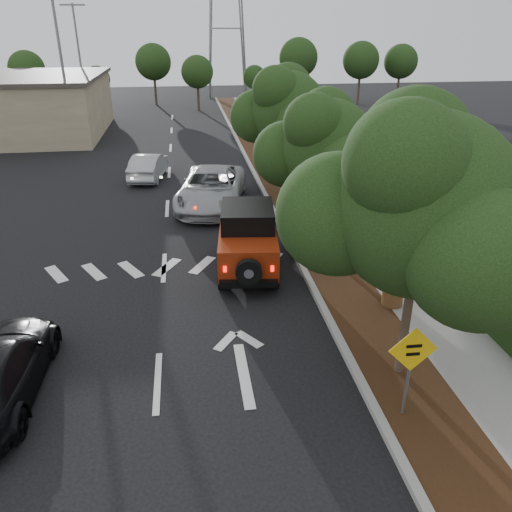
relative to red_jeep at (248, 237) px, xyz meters
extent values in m
plane|color=black|center=(-2.82, -5.65, -1.08)|extent=(120.00, 120.00, 0.00)
cube|color=#9E9B93|center=(1.78, 6.35, -1.00)|extent=(0.20, 70.00, 0.15)
cube|color=black|center=(2.78, 6.35, -1.02)|extent=(1.80, 70.00, 0.12)
cube|color=gray|center=(4.68, 6.35, -1.02)|extent=(2.00, 70.00, 0.12)
cube|color=black|center=(6.08, 6.35, -0.68)|extent=(0.80, 70.00, 0.80)
cylinder|color=black|center=(-0.66, 1.17, -0.67)|extent=(0.38, 0.84, 0.81)
cylinder|color=black|center=(0.91, 0.98, -0.67)|extent=(0.38, 0.84, 0.81)
cylinder|color=black|center=(-0.96, -1.37, -0.67)|extent=(0.38, 0.84, 0.81)
cylinder|color=black|center=(0.62, -1.56, -0.67)|extent=(0.38, 0.84, 0.81)
cube|color=maroon|center=(-0.02, -0.20, -0.11)|extent=(2.25, 3.95, 1.02)
cube|color=black|center=(0.01, 0.11, 0.72)|extent=(1.91, 2.25, 0.65)
cube|color=maroon|center=(0.14, 1.22, -0.19)|extent=(1.72, 1.23, 0.83)
cube|color=black|center=(-0.25, -2.14, -0.57)|extent=(1.75, 0.38, 0.22)
cylinder|color=black|center=(-0.26, -2.29, -0.11)|extent=(0.79, 0.31, 0.77)
cube|color=#FF190C|center=(-0.93, -2.00, -0.11)|extent=(0.11, 0.05, 0.18)
cube|color=#FF190C|center=(0.45, -2.16, -0.11)|extent=(0.11, 0.05, 0.18)
imported|color=#A3A6AB|center=(-0.82, 6.44, -0.26)|extent=(3.75, 6.28, 1.63)
imported|color=#A9AAB0|center=(-3.82, 11.32, -0.42)|extent=(2.07, 4.20, 1.32)
imported|color=#989A9F|center=(-13.40, 20.33, -0.25)|extent=(5.24, 3.23, 1.67)
cylinder|color=slate|center=(2.29, -7.53, 0.01)|extent=(0.07, 0.07, 1.96)
cube|color=yellow|center=(2.28, -7.55, 0.66)|extent=(1.00, 0.05, 1.00)
cube|color=black|center=(2.28, -7.57, 0.76)|extent=(0.32, 0.02, 0.07)
cube|color=black|center=(2.28, -7.57, 0.57)|extent=(0.28, 0.02, 0.07)
cylinder|color=brown|center=(3.78, -3.24, -0.65)|extent=(0.67, 0.67, 0.60)
sphere|color=black|center=(3.78, -3.24, -0.09)|extent=(0.75, 0.75, 0.75)
imported|color=black|center=(3.78, -3.24, 0.00)|extent=(0.70, 0.62, 0.71)
camera|label=1|loc=(-1.87, -15.04, 6.42)|focal=35.00mm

